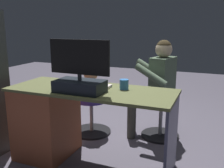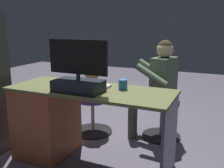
% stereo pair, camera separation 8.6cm
% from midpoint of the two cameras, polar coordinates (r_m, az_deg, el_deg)
% --- Properties ---
extents(ground_plane, '(10.00, 10.00, 0.00)m').
position_cam_midpoint_polar(ground_plane, '(2.96, -0.07, -13.61)').
color(ground_plane, '#55505F').
extents(desk, '(1.55, 0.60, 0.75)m').
position_cam_midpoint_polar(desk, '(2.68, -11.67, -7.42)').
color(desk, brown).
rests_on(desk, ground_plane).
extents(monitor, '(0.56, 0.25, 0.46)m').
position_cam_midpoint_polar(monitor, '(2.24, -6.42, 1.41)').
color(monitor, black).
rests_on(monitor, desk).
extents(keyboard, '(0.42, 0.14, 0.02)m').
position_cam_midpoint_polar(keyboard, '(2.47, -5.05, -0.24)').
color(keyboard, black).
rests_on(keyboard, desk).
extents(computer_mouse, '(0.06, 0.10, 0.04)m').
position_cam_midpoint_polar(computer_mouse, '(2.64, -11.08, 0.60)').
color(computer_mouse, '#2B2E1F').
rests_on(computer_mouse, desk).
extents(cup, '(0.08, 0.08, 0.09)m').
position_cam_midpoint_polar(cup, '(2.33, 3.51, -0.11)').
color(cup, '#3372BF').
rests_on(cup, desk).
extents(tv_remote, '(0.06, 0.15, 0.02)m').
position_cam_midpoint_polar(tv_remote, '(2.56, -10.24, 0.09)').
color(tv_remote, black).
rests_on(tv_remote, desk).
extents(notebook_binder, '(0.23, 0.31, 0.02)m').
position_cam_midpoint_polar(notebook_binder, '(2.35, -2.92, -0.87)').
color(notebook_binder, beige).
rests_on(notebook_binder, desk).
extents(office_chair_teddy, '(0.48, 0.48, 0.47)m').
position_cam_midpoint_polar(office_chair_teddy, '(3.21, -3.55, -6.17)').
color(office_chair_teddy, black).
rests_on(office_chair_teddy, ground_plane).
extents(teddy_bear, '(0.26, 0.26, 0.38)m').
position_cam_midpoint_polar(teddy_bear, '(3.11, -3.54, 0.39)').
color(teddy_bear, tan).
rests_on(teddy_bear, office_chair_teddy).
extents(visitor_chair, '(0.46, 0.46, 0.47)m').
position_cam_midpoint_polar(visitor_chair, '(3.13, 11.85, -6.74)').
color(visitor_chair, black).
rests_on(visitor_chair, ground_plane).
extents(person, '(0.54, 0.56, 1.16)m').
position_cam_midpoint_polar(person, '(3.01, 10.69, 0.64)').
color(person, '#50654E').
rests_on(person, ground_plane).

